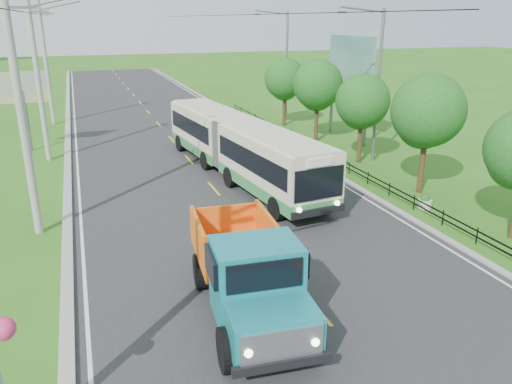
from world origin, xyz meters
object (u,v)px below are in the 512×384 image
pole_mid (38,77)px  planter_far (290,133)px  tree_third (427,114)px  tree_fourth (362,104)px  streetlight_mid (376,81)px  billboard_left (23,93)px  dump_truck (248,268)px  tree_back (285,81)px  bus (238,144)px  pole_near (22,110)px  billboard_right (350,65)px  planter_mid (341,159)px  pole_far (46,62)px  planter_near (425,202)px  tree_fifth (318,87)px  streetlight_far (285,63)px

pole_mid → planter_far: size_ratio=14.93×
tree_third → tree_fourth: bearing=90.0°
streetlight_mid → billboard_left: 22.51m
dump_truck → tree_back: bearing=69.9°
bus → pole_near: bearing=-161.8°
tree_third → tree_back: size_ratio=1.09×
tree_fourth → billboard_right: bearing=67.4°
planter_mid → dump_truck: (-10.66, -13.68, 1.28)m
planter_mid → planter_far: 8.00m
tree_fourth → streetlight_mid: streetlight_mid is taller
pole_far → dump_truck: 33.45m
dump_truck → bus: bearing=78.2°
planter_near → planter_mid: same height
tree_third → bus: 9.91m
tree_fifth → planter_mid: size_ratio=8.66×
pole_mid → tree_third: 22.25m
pole_far → planter_mid: (16.86, -19.00, -4.81)m
tree_fifth → tree_back: bearing=90.0°
streetlight_mid → planter_near: (-2.04, -8.00, -4.62)m
planter_near → streetlight_far: bearing=84.7°
pole_mid → dump_truck: 21.88m
pole_near → billboard_right: (20.56, 11.00, 0.25)m
dump_truck → pole_near: bearing=130.3°
pole_mid → tree_fifth: (18.12, -0.86, -1.24)m
planter_near → bus: (-6.69, 7.67, 1.61)m
streetlight_mid → billboard_left: bearing=153.6°
streetlight_far → dump_truck: bearing=-114.7°
pole_near → planter_mid: size_ratio=14.93×
tree_fifth → tree_back: tree_fifth is taller
streetlight_far → dump_truck: streetlight_far is taller
tree_third → tree_fourth: 6.01m
pole_near → tree_back: size_ratio=1.82×
pole_near → billboard_left: size_ratio=1.92×
planter_far → dump_truck: bearing=-116.2°
pole_mid → streetlight_far: size_ratio=1.10×
pole_mid → billboard_left: 3.47m
streetlight_far → streetlight_mid: bearing=-90.0°
planter_near → dump_truck: bearing=-151.9°
streetlight_far → planter_far: 7.84m
pole_near → streetlight_mid: size_ratio=1.10×
tree_fourth → billboard_left: (-19.36, 9.86, 0.28)m
planter_near → pole_near: bearing=169.9°
billboard_right → pole_near: bearing=-151.9°
streetlight_far → bus: size_ratio=0.55×
pole_far → planter_far: pole_far is taller
tree_third → planter_near: 4.46m
tree_fifth → billboard_left: 19.74m
pole_far → streetlight_far: pole_far is taller
pole_mid → billboard_right: pole_mid is taller
tree_fifth → planter_near: (-1.26, -14.14, -3.57)m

